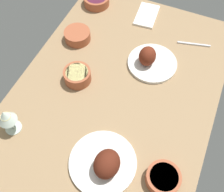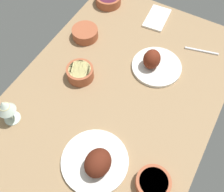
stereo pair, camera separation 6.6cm
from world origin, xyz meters
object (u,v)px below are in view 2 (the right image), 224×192
at_px(plate_far_side, 96,162).
at_px(folded_napkin, 157,18).
at_px(plate_near_viewer, 155,63).
at_px(bowl_potatoes, 80,72).
at_px(bowl_cream, 85,33).
at_px(bowl_soup, 153,183).
at_px(wine_glass, 5,107).
at_px(fork_loose, 202,51).

height_order(plate_far_side, folded_napkin, plate_far_side).
xyz_separation_m(plate_near_viewer, folded_napkin, (0.32, 0.13, -0.03)).
xyz_separation_m(plate_far_side, bowl_potatoes, (0.33, 0.29, -0.00)).
xyz_separation_m(plate_near_viewer, bowl_cream, (0.01, 0.40, -0.00)).
bearing_deg(plate_near_viewer, plate_far_side, -179.19).
distance_m(plate_near_viewer, bowl_cream, 0.40).
relative_size(bowl_soup, folded_napkin, 0.71).
xyz_separation_m(bowl_soup, bowl_cream, (0.52, 0.63, 0.00)).
xyz_separation_m(bowl_potatoes, wine_glass, (-0.33, 0.14, 0.07)).
bearing_deg(bowl_soup, bowl_potatoes, 60.34).
bearing_deg(bowl_cream, wine_glass, 178.42).
distance_m(plate_near_viewer, folded_napkin, 0.34).
relative_size(bowl_potatoes, fork_loose, 0.75).
distance_m(plate_far_side, bowl_soup, 0.23).
bearing_deg(plate_near_viewer, bowl_potatoes, 128.27).
bearing_deg(bowl_soup, wine_glass, 93.79).
relative_size(plate_near_viewer, wine_glass, 1.72).
xyz_separation_m(plate_far_side, folded_napkin, (0.87, 0.14, -0.03)).
bearing_deg(bowl_soup, folded_napkin, 23.35).
distance_m(plate_near_viewer, wine_glass, 0.70).
distance_m(bowl_cream, folded_napkin, 0.41).
relative_size(plate_far_side, bowl_soup, 2.03).
bearing_deg(folded_napkin, wine_glass, 161.73).
distance_m(bowl_cream, fork_loose, 0.60).
xyz_separation_m(plate_far_side, fork_loose, (0.76, -0.16, -0.03)).
bearing_deg(bowl_cream, fork_loose, -70.22).
xyz_separation_m(plate_near_viewer, bowl_soup, (-0.51, -0.23, -0.01)).
height_order(bowl_soup, folded_napkin, bowl_soup).
relative_size(plate_near_viewer, bowl_soup, 1.83).
xyz_separation_m(bowl_potatoes, folded_napkin, (0.54, -0.15, -0.03)).
distance_m(bowl_soup, fork_loose, 0.73).
bearing_deg(wine_glass, plate_far_side, -89.37).
bearing_deg(fork_loose, wine_glass, -141.12).
height_order(bowl_soup, bowl_cream, bowl_cream).
height_order(plate_near_viewer, wine_glass, wine_glass).
relative_size(wine_glass, folded_napkin, 0.76).
bearing_deg(plate_near_viewer, folded_napkin, 21.85).
height_order(bowl_potatoes, folded_napkin, bowl_potatoes).
distance_m(plate_far_side, wine_glass, 0.43).
bearing_deg(fork_loose, plate_far_side, -115.76).
relative_size(bowl_cream, wine_glass, 0.96).
bearing_deg(bowl_soup, fork_loose, 4.95).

